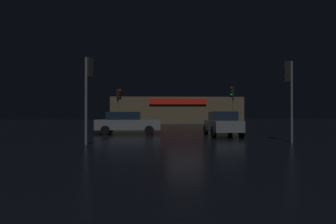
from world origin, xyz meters
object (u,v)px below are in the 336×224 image
object	(u,v)px
traffic_signal_main	(232,96)
traffic_signal_cross_right	(119,100)
car_near	(222,124)
car_far	(127,123)
store_building	(176,111)
traffic_signal_opposite	(88,81)
traffic_signal_cross_left	(289,81)

from	to	relation	value
traffic_signal_main	traffic_signal_cross_right	xyz separation A→B (m)	(-10.08, -0.39, -0.40)
traffic_signal_cross_right	car_near	distance (m)	10.17
car_near	car_far	bearing A→B (deg)	159.58
store_building	traffic_signal_opposite	xyz separation A→B (m)	(-6.36, -33.32, 0.96)
car_far	traffic_signal_cross_right	bearing A→B (deg)	105.95
traffic_signal_cross_left	traffic_signal_cross_right	world-z (taller)	traffic_signal_cross_left
traffic_signal_main	car_near	xyz separation A→B (m)	(-2.51, -6.94, -2.22)
traffic_signal_cross_left	traffic_signal_cross_right	distance (m)	14.58
store_building	car_near	xyz separation A→B (m)	(1.13, -28.75, -1.22)
car_far	store_building	bearing A→B (deg)	78.76
traffic_signal_main	car_near	bearing A→B (deg)	-109.89
traffic_signal_main	traffic_signal_cross_right	size ratio (longest dim) A/B	1.07
traffic_signal_cross_left	car_near	xyz separation A→B (m)	(-2.47, 4.02, -2.28)
store_building	traffic_signal_main	bearing A→B (deg)	-80.53
store_building	car_near	bearing A→B (deg)	-87.75
store_building	traffic_signal_main	distance (m)	22.14
store_building	traffic_signal_opposite	bearing A→B (deg)	-100.81
traffic_signal_main	car_far	world-z (taller)	traffic_signal_main
traffic_signal_cross_right	car_far	size ratio (longest dim) A/B	0.79
traffic_signal_main	store_building	bearing A→B (deg)	99.47
car_near	traffic_signal_opposite	bearing A→B (deg)	-148.64
traffic_signal_cross_left	traffic_signal_cross_right	bearing A→B (deg)	133.51
store_building	traffic_signal_cross_right	world-z (taller)	store_building
store_building	traffic_signal_cross_right	bearing A→B (deg)	-106.17
traffic_signal_cross_left	car_far	distance (m)	11.14
store_building	traffic_signal_opposite	world-z (taller)	traffic_signal_opposite
traffic_signal_opposite	traffic_signal_cross_right	world-z (taller)	traffic_signal_opposite
store_building	car_near	world-z (taller)	store_building
store_building	traffic_signal_main	world-z (taller)	store_building
store_building	traffic_signal_cross_right	distance (m)	23.13
traffic_signal_cross_right	car_near	bearing A→B (deg)	-40.88
store_building	traffic_signal_cross_left	bearing A→B (deg)	-83.74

